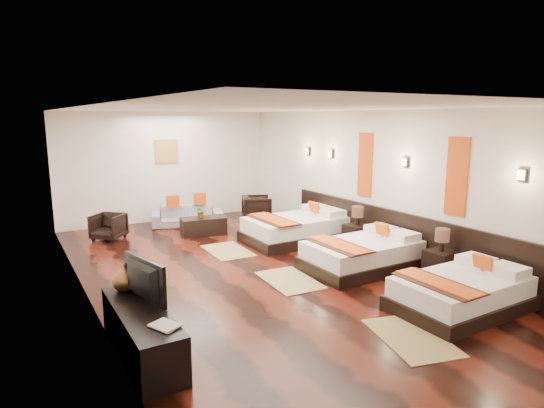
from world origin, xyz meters
TOP-DOWN VIEW (x-y plane):
  - floor at (0.00, 0.00)m, footprint 5.50×9.50m
  - ceiling at (0.00, 0.00)m, footprint 5.50×9.50m
  - back_wall at (0.00, 4.75)m, footprint 5.50×0.01m
  - left_wall at (-2.75, 0.00)m, footprint 0.01×9.50m
  - right_wall at (2.75, 0.00)m, footprint 0.01×9.50m
  - headboard_panel at (2.71, -0.80)m, footprint 0.08×6.60m
  - bed_near at (1.69, -2.91)m, footprint 1.91×1.20m
  - bed_mid at (1.70, -0.87)m, footprint 2.04×1.28m
  - bed_far at (1.70, 1.26)m, footprint 2.17×1.36m
  - nightstand_a at (2.44, -1.92)m, footprint 0.43×0.43m
  - nightstand_b at (2.44, 0.16)m, footprint 0.45×0.45m
  - jute_mat_near at (0.44, -3.15)m, footprint 1.04×1.35m
  - jute_mat_mid at (0.24, -0.71)m, footprint 0.84×1.25m
  - jute_mat_far at (0.09, 1.35)m, footprint 0.79×1.23m
  - tv_console at (-2.50, -1.88)m, footprint 0.50×1.80m
  - tv at (-2.45, -1.64)m, footprint 0.31×0.87m
  - book at (-2.50, -2.48)m, footprint 0.32×0.36m
  - figurine at (-2.50, -1.20)m, footprint 0.37×0.37m
  - sofa at (0.18, 3.88)m, footprint 1.82×1.15m
  - armchair_left at (-1.78, 3.50)m, footprint 0.88×0.88m
  - armchair_right at (1.91, 3.43)m, footprint 0.94×0.93m
  - coffee_table at (0.18, 2.83)m, footprint 1.06×0.64m
  - table_plant at (0.15, 2.86)m, footprint 0.25×0.22m
  - orange_panel_a at (2.73, -1.90)m, footprint 0.04×0.40m
  - orange_panel_b at (2.73, 0.30)m, footprint 0.04×0.40m
  - sconce_near at (2.70, -3.00)m, footprint 0.07×0.12m
  - sconce_mid at (2.70, -0.80)m, footprint 0.07×0.12m
  - sconce_far at (2.70, 1.40)m, footprint 0.07×0.12m
  - sconce_lounge at (2.70, 2.30)m, footprint 0.07×0.12m
  - gold_artwork at (0.00, 4.73)m, footprint 0.60×0.04m

SIDE VIEW (x-z plane):
  - floor at x=0.00m, z-range -0.01..0.01m
  - jute_mat_near at x=0.44m, z-range 0.00..0.01m
  - jute_mat_mid at x=0.24m, z-range 0.00..0.01m
  - jute_mat_far at x=0.09m, z-range 0.00..0.01m
  - coffee_table at x=0.18m, z-range 0.00..0.40m
  - sofa at x=0.18m, z-range 0.00..0.50m
  - bed_near at x=1.69m, z-range -0.12..0.62m
  - bed_mid at x=1.70m, z-range -0.12..0.66m
  - tv_console at x=-2.50m, z-range 0.00..0.55m
  - bed_far at x=1.70m, z-range -0.13..0.70m
  - armchair_left at x=-1.78m, z-range 0.00..0.58m
  - nightstand_a at x=2.44m, z-range -0.13..0.73m
  - nightstand_b at x=2.44m, z-range -0.13..0.75m
  - armchair_right at x=1.91m, z-range 0.00..0.66m
  - headboard_panel at x=2.71m, z-range 0.00..0.90m
  - table_plant at x=0.15m, z-range 0.40..0.68m
  - book at x=-2.50m, z-range 0.55..0.58m
  - figurine at x=-2.50m, z-range 0.55..0.89m
  - tv at x=-2.45m, z-range 0.55..1.05m
  - back_wall at x=0.00m, z-range 0.00..2.80m
  - left_wall at x=-2.75m, z-range 0.00..2.80m
  - right_wall at x=2.75m, z-range 0.00..2.80m
  - orange_panel_a at x=2.73m, z-range 1.05..2.35m
  - orange_panel_b at x=2.73m, z-range 1.05..2.35m
  - gold_artwork at x=0.00m, z-range 1.50..2.10m
  - sconce_near at x=2.70m, z-range 1.76..1.94m
  - sconce_mid at x=2.70m, z-range 1.76..1.94m
  - sconce_far at x=2.70m, z-range 1.76..1.94m
  - sconce_lounge at x=2.70m, z-range 1.76..1.94m
  - ceiling at x=0.00m, z-range 2.79..2.80m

